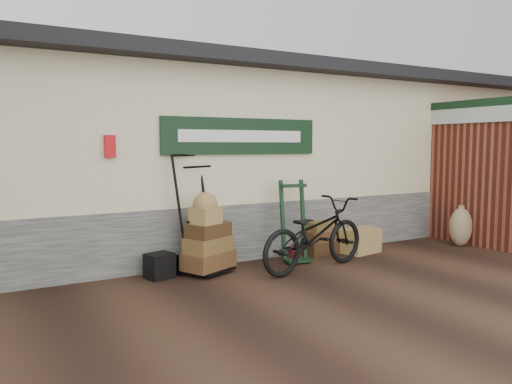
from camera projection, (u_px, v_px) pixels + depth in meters
ground at (293, 273)px, 7.10m from camera, size 80.00×80.00×0.00m
station_building at (212, 156)px, 9.31m from camera, size 14.40×4.10×3.20m
brick_outbuilding at (450, 170)px, 10.33m from camera, size 1.71×4.51×2.62m
porter_trolley at (198, 212)px, 7.10m from camera, size 1.05×0.94×1.73m
green_barrow at (294, 221)px, 7.77m from camera, size 0.52×0.46×1.27m
suitcase_stack at (320, 237)px, 8.36m from camera, size 0.65×0.44×0.55m
wicker_hamper at (360, 240)px, 8.42m from camera, size 0.70×0.52×0.41m
black_trunk at (160, 266)px, 6.81m from camera, size 0.41×0.37×0.34m
bicycle at (314, 230)px, 7.24m from camera, size 1.05×2.10×1.17m
burlap_sack_left at (461, 227)px, 8.97m from camera, size 0.44×0.37×0.69m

